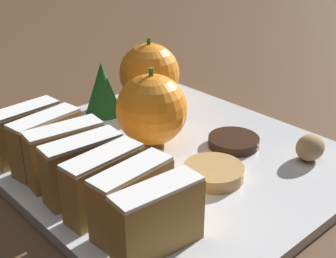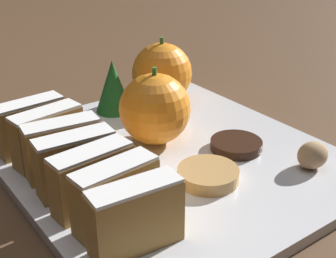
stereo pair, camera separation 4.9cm
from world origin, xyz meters
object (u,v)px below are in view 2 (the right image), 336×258
at_px(orange_near, 155,109).
at_px(walnut, 313,155).
at_px(chocolate_cookie, 236,145).
at_px(orange_far, 162,73).

distance_m(orange_near, walnut, 0.17).
relative_size(walnut, chocolate_cookie, 0.60).
bearing_deg(chocolate_cookie, orange_near, 131.54).
xyz_separation_m(orange_far, chocolate_cookie, (-0.02, -0.16, -0.03)).
xyz_separation_m(orange_near, walnut, (0.09, -0.14, -0.03)).
bearing_deg(chocolate_cookie, walnut, -64.73).
relative_size(orange_far, chocolate_cookie, 1.56).
relative_size(orange_far, walnut, 2.60).
distance_m(orange_near, orange_far, 0.12).
xyz_separation_m(walnut, chocolate_cookie, (-0.03, 0.07, -0.01)).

